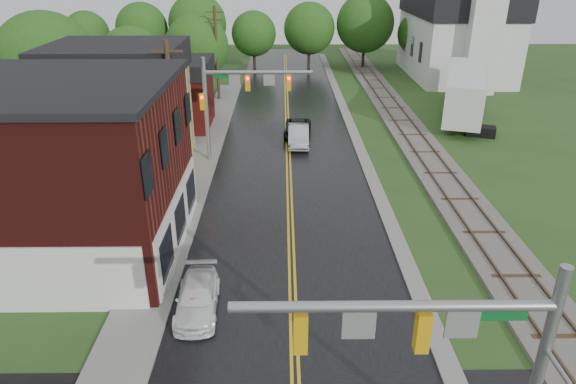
{
  "coord_description": "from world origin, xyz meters",
  "views": [
    {
      "loc": [
        -0.39,
        -7.1,
        13.14
      ],
      "look_at": [
        -0.17,
        13.89,
        3.5
      ],
      "focal_mm": 32.0,
      "sensor_mm": 36.0,
      "label": 1
    }
  ],
  "objects_px": {
    "traffic_signal_far": "(237,91)",
    "tree_left_e": "(198,48)",
    "tree_left_b": "(50,66)",
    "construction_barrel": "(195,305)",
    "suv_dark": "(298,129)",
    "tree_left_c": "(133,62)",
    "brick_building": "(22,170)",
    "pickup_white": "(197,298)",
    "utility_pole_b": "(173,116)",
    "sedan_silver": "(298,136)",
    "church": "(461,27)",
    "traffic_signal_near": "(453,350)",
    "utility_pole_c": "(217,52)",
    "semi_trailer": "(465,91)"
  },
  "relations": [
    {
      "from": "traffic_signal_near",
      "to": "tree_left_b",
      "type": "xyz_separation_m",
      "value": [
        -21.32,
        29.9,
        0.75
      ]
    },
    {
      "from": "church",
      "to": "pickup_white",
      "type": "height_order",
      "value": "church"
    },
    {
      "from": "brick_building",
      "to": "tree_left_e",
      "type": "xyz_separation_m",
      "value": [
        3.64,
        30.9,
        0.66
      ]
    },
    {
      "from": "traffic_signal_far",
      "to": "utility_pole_b",
      "type": "distance_m",
      "value": 6.01
    },
    {
      "from": "pickup_white",
      "to": "utility_pole_b",
      "type": "bearing_deg",
      "value": 100.92
    },
    {
      "from": "traffic_signal_far",
      "to": "tree_left_e",
      "type": "xyz_separation_m",
      "value": [
        -5.38,
        18.9,
        -0.16
      ]
    },
    {
      "from": "pickup_white",
      "to": "semi_trailer",
      "type": "distance_m",
      "value": 33.5
    },
    {
      "from": "utility_pole_c",
      "to": "tree_left_c",
      "type": "height_order",
      "value": "utility_pole_c"
    },
    {
      "from": "church",
      "to": "utility_pole_b",
      "type": "relative_size",
      "value": 2.22
    },
    {
      "from": "church",
      "to": "construction_barrel",
      "type": "height_order",
      "value": "church"
    },
    {
      "from": "suv_dark",
      "to": "pickup_white",
      "type": "distance_m",
      "value": 22.79
    },
    {
      "from": "church",
      "to": "sedan_silver",
      "type": "xyz_separation_m",
      "value": [
        -19.2,
        -23.5,
        -5.11
      ]
    },
    {
      "from": "tree_left_b",
      "to": "sedan_silver",
      "type": "bearing_deg",
      "value": -5.08
    },
    {
      "from": "traffic_signal_far",
      "to": "suv_dark",
      "type": "relative_size",
      "value": 1.64
    },
    {
      "from": "tree_left_c",
      "to": "tree_left_e",
      "type": "height_order",
      "value": "tree_left_e"
    },
    {
      "from": "pickup_white",
      "to": "tree_left_b",
      "type": "bearing_deg",
      "value": 119.77
    },
    {
      "from": "utility_pole_b",
      "to": "tree_left_e",
      "type": "xyz_separation_m",
      "value": [
        -2.05,
        23.9,
        0.09
      ]
    },
    {
      "from": "traffic_signal_far",
      "to": "suv_dark",
      "type": "xyz_separation_m",
      "value": [
        4.27,
        5.31,
        -4.35
      ]
    },
    {
      "from": "traffic_signal_far",
      "to": "suv_dark",
      "type": "bearing_deg",
      "value": 51.18
    },
    {
      "from": "utility_pole_b",
      "to": "tree_left_b",
      "type": "relative_size",
      "value": 0.93
    },
    {
      "from": "church",
      "to": "traffic_signal_near",
      "type": "distance_m",
      "value": 54.32
    },
    {
      "from": "tree_left_c",
      "to": "suv_dark",
      "type": "distance_m",
      "value": 16.95
    },
    {
      "from": "utility_pole_c",
      "to": "tree_left_b",
      "type": "relative_size",
      "value": 0.93
    },
    {
      "from": "brick_building",
      "to": "construction_barrel",
      "type": "relative_size",
      "value": 14.75
    },
    {
      "from": "tree_left_b",
      "to": "tree_left_e",
      "type": "bearing_deg",
      "value": 57.26
    },
    {
      "from": "sedan_silver",
      "to": "pickup_white",
      "type": "height_order",
      "value": "sedan_silver"
    },
    {
      "from": "tree_left_c",
      "to": "brick_building",
      "type": "bearing_deg",
      "value": -86.86
    },
    {
      "from": "tree_left_e",
      "to": "suv_dark",
      "type": "distance_m",
      "value": 17.19
    },
    {
      "from": "suv_dark",
      "to": "pickup_white",
      "type": "height_order",
      "value": "suv_dark"
    },
    {
      "from": "tree_left_b",
      "to": "suv_dark",
      "type": "xyz_separation_m",
      "value": [
        18.65,
        0.41,
        -5.1
      ]
    },
    {
      "from": "traffic_signal_near",
      "to": "tree_left_b",
      "type": "bearing_deg",
      "value": 125.49
    },
    {
      "from": "tree_left_b",
      "to": "tree_left_c",
      "type": "xyz_separation_m",
      "value": [
        4.0,
        8.0,
        -1.21
      ]
    },
    {
      "from": "tree_left_b",
      "to": "construction_barrel",
      "type": "relative_size",
      "value": 9.99
    },
    {
      "from": "tree_left_e",
      "to": "sedan_silver",
      "type": "xyz_separation_m",
      "value": [
        9.65,
        -15.66,
        -4.08
      ]
    },
    {
      "from": "traffic_signal_far",
      "to": "tree_left_c",
      "type": "height_order",
      "value": "tree_left_c"
    },
    {
      "from": "church",
      "to": "semi_trailer",
      "type": "bearing_deg",
      "value": -105.06
    },
    {
      "from": "tree_left_e",
      "to": "church",
      "type": "bearing_deg",
      "value": 15.2
    },
    {
      "from": "utility_pole_b",
      "to": "construction_barrel",
      "type": "bearing_deg",
      "value": -76.97
    },
    {
      "from": "utility_pole_b",
      "to": "construction_barrel",
      "type": "height_order",
      "value": "utility_pole_b"
    },
    {
      "from": "brick_building",
      "to": "church",
      "type": "distance_m",
      "value": 50.58
    },
    {
      "from": "tree_left_e",
      "to": "construction_barrel",
      "type": "height_order",
      "value": "tree_left_e"
    },
    {
      "from": "traffic_signal_near",
      "to": "utility_pole_b",
      "type": "relative_size",
      "value": 0.82
    },
    {
      "from": "brick_building",
      "to": "semi_trailer",
      "type": "height_order",
      "value": "brick_building"
    },
    {
      "from": "tree_left_b",
      "to": "sedan_silver",
      "type": "height_order",
      "value": "tree_left_b"
    },
    {
      "from": "church",
      "to": "traffic_signal_far",
      "type": "bearing_deg",
      "value": -131.27
    },
    {
      "from": "church",
      "to": "traffic_signal_near",
      "type": "relative_size",
      "value": 2.72
    },
    {
      "from": "utility_pole_b",
      "to": "sedan_silver",
      "type": "xyz_separation_m",
      "value": [
        7.6,
        8.24,
        -3.99
      ]
    },
    {
      "from": "suv_dark",
      "to": "sedan_silver",
      "type": "bearing_deg",
      "value": -85.99
    },
    {
      "from": "brick_building",
      "to": "sedan_silver",
      "type": "height_order",
      "value": "brick_building"
    },
    {
      "from": "brick_building",
      "to": "tree_left_c",
      "type": "relative_size",
      "value": 1.87
    }
  ]
}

